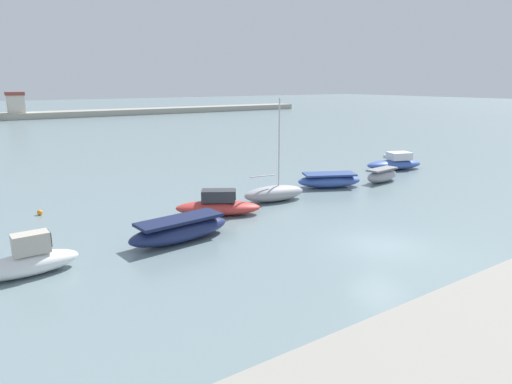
{
  "coord_description": "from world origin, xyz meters",
  "views": [
    {
      "loc": [
        -16.3,
        -13.31,
        7.6
      ],
      "look_at": [
        -0.38,
        10.08,
        0.65
      ],
      "focal_mm": 31.51,
      "sensor_mm": 36.0,
      "label": 1
    }
  ],
  "objects_px": {
    "moored_boat_5": "(382,175)",
    "mooring_buoy_1": "(40,212)",
    "moored_boat_1": "(180,230)",
    "mooring_buoy_0": "(385,156)",
    "moored_boat_2": "(218,206)",
    "moored_boat_4": "(329,180)",
    "moored_boat_6": "(395,163)",
    "moored_boat_3": "(274,193)",
    "moored_boat_0": "(27,261)"
  },
  "relations": [
    {
      "from": "moored_boat_1",
      "to": "moored_boat_2",
      "type": "height_order",
      "value": "moored_boat_2"
    },
    {
      "from": "moored_boat_5",
      "to": "mooring_buoy_0",
      "type": "distance_m",
      "value": 12.29
    },
    {
      "from": "moored_boat_0",
      "to": "mooring_buoy_0",
      "type": "distance_m",
      "value": 36.86
    },
    {
      "from": "moored_boat_1",
      "to": "moored_boat_6",
      "type": "distance_m",
      "value": 24.61
    },
    {
      "from": "moored_boat_2",
      "to": "mooring_buoy_1",
      "type": "xyz_separation_m",
      "value": [
        -8.71,
        5.81,
        -0.37
      ]
    },
    {
      "from": "moored_boat_2",
      "to": "mooring_buoy_1",
      "type": "height_order",
      "value": "moored_boat_2"
    },
    {
      "from": "moored_boat_3",
      "to": "moored_boat_6",
      "type": "relative_size",
      "value": 1.18
    },
    {
      "from": "moored_boat_6",
      "to": "moored_boat_2",
      "type": "bearing_deg",
      "value": -151.58
    },
    {
      "from": "moored_boat_0",
      "to": "moored_boat_5",
      "type": "distance_m",
      "value": 25.78
    },
    {
      "from": "moored_boat_5",
      "to": "mooring_buoy_0",
      "type": "height_order",
      "value": "moored_boat_5"
    },
    {
      "from": "moored_boat_6",
      "to": "mooring_buoy_1",
      "type": "bearing_deg",
      "value": -166.03
    },
    {
      "from": "moored_boat_4",
      "to": "moored_boat_6",
      "type": "height_order",
      "value": "moored_boat_6"
    },
    {
      "from": "mooring_buoy_0",
      "to": "moored_boat_6",
      "type": "bearing_deg",
      "value": -132.4
    },
    {
      "from": "moored_boat_3",
      "to": "moored_boat_6",
      "type": "height_order",
      "value": "moored_boat_3"
    },
    {
      "from": "moored_boat_4",
      "to": "mooring_buoy_0",
      "type": "height_order",
      "value": "moored_boat_4"
    },
    {
      "from": "moored_boat_2",
      "to": "mooring_buoy_0",
      "type": "height_order",
      "value": "moored_boat_2"
    },
    {
      "from": "moored_boat_6",
      "to": "moored_boat_3",
      "type": "bearing_deg",
      "value": -151.17
    },
    {
      "from": "moored_boat_3",
      "to": "moored_boat_4",
      "type": "height_order",
      "value": "moored_boat_3"
    },
    {
      "from": "moored_boat_0",
      "to": "mooring_buoy_0",
      "type": "bearing_deg",
      "value": 16.41
    },
    {
      "from": "moored_boat_1",
      "to": "moored_boat_6",
      "type": "relative_size",
      "value": 0.98
    },
    {
      "from": "moored_boat_0",
      "to": "mooring_buoy_1",
      "type": "distance_m",
      "value": 9.13
    },
    {
      "from": "moored_boat_0",
      "to": "moored_boat_1",
      "type": "relative_size",
      "value": 0.74
    },
    {
      "from": "moored_boat_4",
      "to": "mooring_buoy_1",
      "type": "height_order",
      "value": "moored_boat_4"
    },
    {
      "from": "moored_boat_1",
      "to": "mooring_buoy_1",
      "type": "bearing_deg",
      "value": 113.79
    },
    {
      "from": "moored_boat_1",
      "to": "moored_boat_2",
      "type": "distance_m",
      "value": 4.77
    },
    {
      "from": "moored_boat_2",
      "to": "moored_boat_6",
      "type": "xyz_separation_m",
      "value": [
        20.01,
        3.41,
        0.03
      ]
    },
    {
      "from": "moored_boat_0",
      "to": "moored_boat_6",
      "type": "bearing_deg",
      "value": 10.41
    },
    {
      "from": "moored_boat_1",
      "to": "moored_boat_2",
      "type": "xyz_separation_m",
      "value": [
        3.78,
        2.91,
        -0.04
      ]
    },
    {
      "from": "mooring_buoy_0",
      "to": "mooring_buoy_1",
      "type": "xyz_separation_m",
      "value": [
        -33.19,
        -2.49,
        -0.0
      ]
    },
    {
      "from": "moored_boat_2",
      "to": "moored_boat_4",
      "type": "distance_m",
      "value": 10.45
    },
    {
      "from": "moored_boat_4",
      "to": "moored_boat_6",
      "type": "bearing_deg",
      "value": 36.11
    },
    {
      "from": "moored_boat_1",
      "to": "moored_boat_5",
      "type": "height_order",
      "value": "moored_boat_1"
    },
    {
      "from": "moored_boat_3",
      "to": "mooring_buoy_0",
      "type": "relative_size",
      "value": 20.71
    },
    {
      "from": "moored_boat_3",
      "to": "moored_boat_5",
      "type": "bearing_deg",
      "value": 7.7
    },
    {
      "from": "moored_boat_0",
      "to": "moored_boat_6",
      "type": "height_order",
      "value": "moored_boat_0"
    },
    {
      "from": "moored_boat_4",
      "to": "mooring_buoy_0",
      "type": "distance_m",
      "value": 15.67
    },
    {
      "from": "moored_boat_1",
      "to": "moored_boat_3",
      "type": "bearing_deg",
      "value": 17.42
    },
    {
      "from": "moored_boat_2",
      "to": "mooring_buoy_1",
      "type": "bearing_deg",
      "value": 177.95
    },
    {
      "from": "moored_boat_1",
      "to": "moored_boat_4",
      "type": "relative_size",
      "value": 1.08
    },
    {
      "from": "moored_boat_3",
      "to": "moored_boat_6",
      "type": "bearing_deg",
      "value": 18.49
    },
    {
      "from": "moored_boat_1",
      "to": "mooring_buoy_0",
      "type": "distance_m",
      "value": 30.4
    },
    {
      "from": "moored_boat_3",
      "to": "moored_boat_1",
      "type": "bearing_deg",
      "value": -148.47
    },
    {
      "from": "moored_boat_2",
      "to": "mooring_buoy_0",
      "type": "xyz_separation_m",
      "value": [
        24.47,
        8.3,
        -0.37
      ]
    },
    {
      "from": "moored_boat_0",
      "to": "moored_boat_5",
      "type": "bearing_deg",
      "value": 6.52
    },
    {
      "from": "moored_boat_2",
      "to": "moored_boat_6",
      "type": "distance_m",
      "value": 20.3
    },
    {
      "from": "moored_boat_2",
      "to": "moored_boat_3",
      "type": "height_order",
      "value": "moored_boat_3"
    },
    {
      "from": "moored_boat_1",
      "to": "mooring_buoy_1",
      "type": "xyz_separation_m",
      "value": [
        -4.93,
        8.72,
        -0.41
      ]
    },
    {
      "from": "moored_boat_5",
      "to": "mooring_buoy_1",
      "type": "xyz_separation_m",
      "value": [
        -23.66,
        5.27,
        -0.36
      ]
    },
    {
      "from": "moored_boat_3",
      "to": "moored_boat_4",
      "type": "xyz_separation_m",
      "value": [
        5.73,
        0.9,
        -0.03
      ]
    },
    {
      "from": "moored_boat_2",
      "to": "moored_boat_4",
      "type": "xyz_separation_m",
      "value": [
        10.33,
        1.57,
        -0.02
      ]
    }
  ]
}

